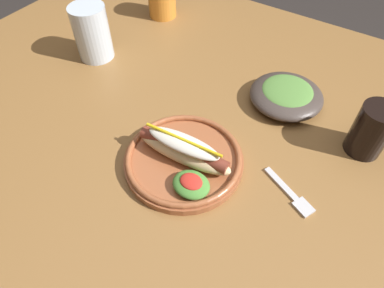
# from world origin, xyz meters

# --- Properties ---
(ground_plane) EXTENTS (8.00, 8.00, 0.00)m
(ground_plane) POSITION_xyz_m (0.00, 0.00, 0.00)
(ground_plane) COLOR #2D2826
(dining_table) EXTENTS (1.49, 1.05, 0.74)m
(dining_table) POSITION_xyz_m (0.00, 0.00, 0.66)
(dining_table) COLOR olive
(dining_table) RESTS_ON ground_plane
(hot_dog_plate) EXTENTS (0.24, 0.24, 0.08)m
(hot_dog_plate) POSITION_xyz_m (0.04, -0.16, 0.76)
(hot_dog_plate) COLOR #9E5633
(hot_dog_plate) RESTS_ON dining_table
(fork) EXTENTS (0.12, 0.07, 0.00)m
(fork) POSITION_xyz_m (0.25, -0.11, 0.74)
(fork) COLOR silver
(fork) RESTS_ON dining_table
(soda_cup) EXTENTS (0.07, 0.07, 0.11)m
(soda_cup) POSITION_xyz_m (0.33, 0.08, 0.80)
(soda_cup) COLOR black
(soda_cup) RESTS_ON dining_table
(water_cup) EXTENTS (0.09, 0.09, 0.14)m
(water_cup) POSITION_xyz_m (-0.36, 0.02, 0.81)
(water_cup) COLOR silver
(water_cup) RESTS_ON dining_table
(side_bowl) EXTENTS (0.17, 0.17, 0.05)m
(side_bowl) POSITION_xyz_m (0.14, 0.12, 0.76)
(side_bowl) COLOR #423833
(side_bowl) RESTS_ON dining_table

